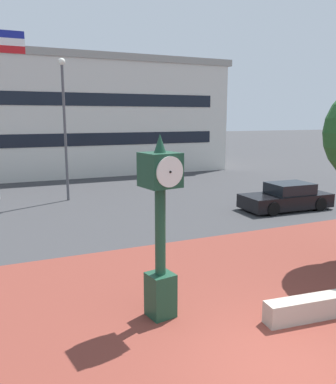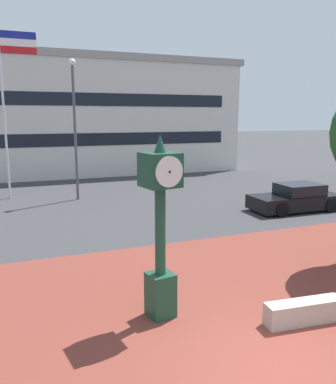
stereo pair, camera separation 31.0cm
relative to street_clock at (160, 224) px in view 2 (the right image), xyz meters
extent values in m
plane|color=#38383A|center=(1.32, -2.61, -2.14)|extent=(200.00, 200.00, 0.00)
cube|color=brown|center=(1.32, -0.96, -2.14)|extent=(44.00, 11.31, 0.01)
cube|color=#ADA393|center=(3.48, -1.51, -1.89)|extent=(3.22, 0.73, 0.50)
cube|color=#19422D|center=(0.00, 0.00, -1.64)|extent=(0.63, 0.63, 1.00)
cylinder|color=#19422D|center=(0.00, 0.00, -0.17)|extent=(0.23, 0.23, 1.95)
cube|color=#19422D|center=(0.00, 0.00, 1.17)|extent=(0.83, 0.83, 0.72)
cylinder|color=white|center=(-0.06, 0.37, 1.17)|extent=(0.63, 0.13, 0.63)
sphere|color=black|center=(-0.06, 0.39, 1.17)|extent=(0.05, 0.05, 0.05)
cylinder|color=white|center=(0.06, -0.37, 1.17)|extent=(0.63, 0.13, 0.63)
sphere|color=black|center=(0.06, -0.39, 1.17)|extent=(0.05, 0.05, 0.05)
cone|color=#19422D|center=(0.00, 0.00, 1.72)|extent=(0.25, 0.25, 0.39)
cube|color=black|center=(9.52, 7.12, -1.70)|extent=(4.40, 1.99, 0.64)
cube|color=black|center=(9.73, 7.11, -1.14)|extent=(2.05, 1.64, 0.56)
cylinder|color=black|center=(8.14, 6.32, -1.82)|extent=(0.65, 0.24, 0.64)
cylinder|color=black|center=(8.21, 8.02, -1.82)|extent=(0.65, 0.24, 0.64)
cylinder|color=black|center=(10.83, 6.22, -1.82)|extent=(0.65, 0.24, 0.64)
cylinder|color=black|center=(10.89, 7.92, -1.82)|extent=(0.65, 0.24, 0.64)
cylinder|color=silver|center=(-3.11, 15.24, 2.31)|extent=(0.12, 0.12, 8.91)
cube|color=navy|center=(-2.16, 15.24, 6.42)|extent=(1.79, 0.02, 0.38)
cube|color=white|center=(-2.16, 15.24, 6.05)|extent=(1.79, 0.02, 0.38)
cube|color=red|center=(-2.16, 15.24, 5.67)|extent=(1.79, 0.02, 0.38)
cube|color=beige|center=(-1.35, 25.78, 2.06)|extent=(31.93, 10.14, 8.41)
cube|color=gray|center=(-1.35, 25.78, 6.51)|extent=(32.57, 10.34, 0.50)
cube|color=black|center=(-1.35, 20.69, 0.66)|extent=(28.74, 0.04, 0.90)
cube|color=black|center=(-1.35, 20.69, 3.46)|extent=(28.74, 0.04, 0.90)
cylinder|color=#4C4C51|center=(0.29, 13.51, 1.34)|extent=(0.14, 0.14, 6.98)
sphere|color=white|center=(0.29, 13.51, 4.98)|extent=(0.36, 0.36, 0.36)
camera|label=1|loc=(-3.14, -7.54, 2.26)|focal=36.80mm
camera|label=2|loc=(-2.86, -7.66, 2.26)|focal=36.80mm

